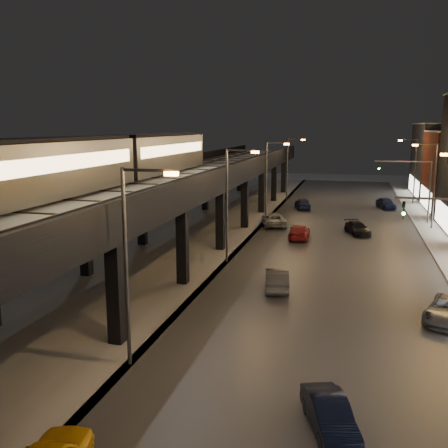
# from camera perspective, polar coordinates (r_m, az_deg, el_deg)

# --- Properties ---
(road_surface) EXTENTS (17.00, 120.00, 0.06)m
(road_surface) POSITION_cam_1_polar(r_m,az_deg,el_deg) (42.70, 12.42, -3.63)
(road_surface) COLOR #46474D
(road_surface) RESTS_ON ground
(under_viaduct_pavement) EXTENTS (11.00, 120.00, 0.06)m
(under_viaduct_pavement) POSITION_cam_1_polar(r_m,az_deg,el_deg) (45.16, -4.96, -2.60)
(under_viaduct_pavement) COLOR #9FA1A8
(under_viaduct_pavement) RESTS_ON ground
(elevated_viaduct) EXTENTS (9.00, 100.00, 6.30)m
(elevated_viaduct) POSITION_cam_1_polar(r_m,az_deg,el_deg) (41.24, -6.55, 3.95)
(elevated_viaduct) COLOR black
(elevated_viaduct) RESTS_ON ground
(viaduct_trackbed) EXTENTS (8.40, 100.00, 0.32)m
(viaduct_trackbed) POSITION_cam_1_polar(r_m,az_deg,el_deg) (41.27, -6.52, 5.04)
(viaduct_trackbed) COLOR #B2B7C1
(viaduct_trackbed) RESTS_ON elevated_viaduct
(viaduct_parapet_streetside) EXTENTS (0.30, 100.00, 1.10)m
(viaduct_parapet_streetside) POSITION_cam_1_polar(r_m,az_deg,el_deg) (39.90, -0.64, 5.57)
(viaduct_parapet_streetside) COLOR black
(viaduct_parapet_streetside) RESTS_ON elevated_viaduct
(viaduct_parapet_far) EXTENTS (0.30, 100.00, 1.10)m
(viaduct_parapet_far) POSITION_cam_1_polar(r_m,az_deg,el_deg) (43.00, -11.96, 5.73)
(viaduct_parapet_far) COLOR black
(viaduct_parapet_far) RESTS_ON elevated_viaduct
(streetlight_left_1) EXTENTS (2.57, 0.28, 9.00)m
(streetlight_left_1) POSITION_cam_1_polar(r_m,az_deg,el_deg) (22.09, -10.55, -3.41)
(streetlight_left_1) COLOR #38383A
(streetlight_left_1) RESTS_ON ground
(streetlight_left_2) EXTENTS (2.57, 0.28, 9.00)m
(streetlight_left_2) POSITION_cam_1_polar(r_m,az_deg,el_deg) (38.83, 0.72, 3.02)
(streetlight_left_2) COLOR #38383A
(streetlight_left_2) RESTS_ON ground
(streetlight_left_3) EXTENTS (2.57, 0.28, 9.00)m
(streetlight_left_3) POSITION_cam_1_polar(r_m,az_deg,el_deg) (56.35, 5.13, 5.50)
(streetlight_left_3) COLOR #38383A
(streetlight_left_3) RESTS_ON ground
(streetlight_right_3) EXTENTS (2.56, 0.28, 9.00)m
(streetlight_right_3) POSITION_cam_1_polar(r_m,az_deg,el_deg) (56.16, 22.72, 4.66)
(streetlight_right_3) COLOR #38383A
(streetlight_right_3) RESTS_ON ground
(streetlight_left_4) EXTENTS (2.57, 0.28, 9.00)m
(streetlight_left_4) POSITION_cam_1_polar(r_m,az_deg,el_deg) (74.10, 7.45, 6.78)
(streetlight_left_4) COLOR #38383A
(streetlight_left_4) RESTS_ON ground
(streetlight_right_4) EXTENTS (2.56, 0.28, 9.00)m
(streetlight_right_4) POSITION_cam_1_polar(r_m,az_deg,el_deg) (73.96, 20.82, 6.15)
(streetlight_right_4) COLOR #38383A
(streetlight_right_4) RESTS_ON ground
(traffic_light_rig_b) EXTENTS (6.10, 0.34, 7.00)m
(traffic_light_rig_b) POSITION_cam_1_polar(r_m,az_deg,el_deg) (59.08, 21.41, 4.32)
(traffic_light_rig_b) COLOR #38383A
(traffic_light_rig_b) RESTS_ON ground
(subway_train) EXTENTS (2.89, 34.79, 3.45)m
(subway_train) POSITION_cam_1_polar(r_m,az_deg,el_deg) (38.75, -12.03, 7.36)
(subway_train) COLOR gray
(subway_train) RESTS_ON viaduct_trackbed
(car_near_white) EXTENTS (2.19, 4.45, 1.40)m
(car_near_white) POSITION_cam_1_polar(r_m,az_deg,el_deg) (33.52, 6.07, -6.31)
(car_near_white) COLOR #535455
(car_near_white) RESTS_ON ground
(car_mid_silver) EXTENTS (3.63, 5.54, 1.42)m
(car_mid_silver) POSITION_cam_1_polar(r_m,az_deg,el_deg) (54.35, 5.70, 0.46)
(car_mid_silver) COLOR #A6A8AB
(car_mid_silver) RESTS_ON ground
(car_mid_dark) EXTENTS (2.05, 4.70, 1.35)m
(car_mid_dark) POSITION_cam_1_polar(r_m,az_deg,el_deg) (48.51, 8.60, -0.95)
(car_mid_dark) COLOR maroon
(car_mid_dark) RESTS_ON ground
(car_far_white) EXTENTS (2.70, 4.54, 1.45)m
(car_far_white) POSITION_cam_1_polar(r_m,az_deg,el_deg) (66.08, 8.97, 2.29)
(car_far_white) COLOR #182148
(car_far_white) RESTS_ON ground
(car_onc_silver) EXTENTS (2.45, 3.94, 1.23)m
(car_onc_silver) POSITION_cam_1_polar(r_m,az_deg,el_deg) (19.27, 11.96, -20.71)
(car_onc_silver) COLOR black
(car_onc_silver) RESTS_ON ground
(car_onc_white) EXTENTS (3.00, 4.54, 1.22)m
(car_onc_white) POSITION_cam_1_polar(r_m,az_deg,el_deg) (51.61, 14.99, -0.55)
(car_onc_white) COLOR black
(car_onc_white) RESTS_ON ground
(car_onc_red) EXTENTS (2.78, 4.52, 1.44)m
(car_onc_red) POSITION_cam_1_polar(r_m,az_deg,el_deg) (68.96, 18.02, 2.24)
(car_onc_red) COLOR #121D42
(car_onc_red) RESTS_ON ground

